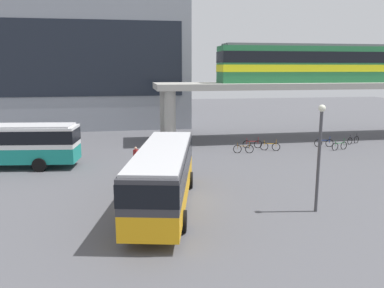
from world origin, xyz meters
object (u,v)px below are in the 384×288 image
bicycle_blue (324,143)px  bicycle_red (252,144)px  station_building (94,66)px  bus_main (163,171)px  bicycle_green (339,146)px  bicycle_brown (243,149)px  train (322,63)px  pedestrian_at_kerb (157,162)px  pedestrian_waiting_near_stop (136,158)px  bicycle_orange (270,146)px  bicycle_black (353,140)px  bus_secondary (1,142)px

bicycle_blue → bicycle_red: (-6.81, 0.61, 0.00)m
station_building → bus_main: (5.68, -32.86, -5.58)m
bus_main → bicycle_blue: bus_main is taller
bicycle_green → station_building: bearing=137.8°
bicycle_red → bicycle_brown: bearing=-126.5°
train → bus_main: 26.69m
bicycle_brown → bicycle_red: size_ratio=1.00×
train → bus_main: size_ratio=1.92×
bicycle_red → pedestrian_at_kerb: (-9.44, -7.35, 0.47)m
bus_main → pedestrian_waiting_near_stop: (-1.19, 8.74, -1.25)m
bicycle_blue → bicycle_green: size_ratio=1.02×
bicycle_orange → bicycle_brown: same height
pedestrian_waiting_near_stop → train: bearing=26.5°
bicycle_blue → bicycle_green: 1.71m
bicycle_black → bicycle_green: bearing=-139.7°
bus_secondary → bicycle_black: bus_secondary is taller
bus_secondary → bicycle_red: (20.59, 3.96, -1.63)m
bicycle_black → bicycle_blue: bearing=-166.5°
bicycle_orange → station_building: bearing=129.8°
bicycle_black → pedestrian_waiting_near_stop: bearing=-164.7°
bus_secondary → bicycle_blue: size_ratio=6.38×
station_building → bicycle_blue: station_building is taller
bicycle_blue → bus_main: bearing=-140.2°
bicycle_orange → bus_secondary: bearing=-173.1°
station_building → bus_secondary: station_building is taller
bus_main → bicycle_black: size_ratio=6.86×
bus_main → bicycle_green: 21.07m
bicycle_green → bicycle_brown: 8.96m
bicycle_green → pedestrian_at_kerb: 17.71m
pedestrian_waiting_near_stop → bus_secondary: bearing=170.7°
bus_main → bicycle_orange: bus_main is taller
pedestrian_waiting_near_stop → bus_main: bearing=-82.2°
train → pedestrian_at_kerb: (-18.14, -11.54, -6.95)m
bus_secondary → pedestrian_at_kerb: size_ratio=6.41×
bicycle_orange → bicycle_green: same height
bicycle_blue → bicycle_black: 3.62m
bicycle_orange → pedestrian_at_kerb: 12.24m
train → bicycle_orange: (-7.48, -5.54, -7.42)m
bus_main → bicycle_blue: bearing=39.8°
bicycle_orange → bicycle_brown: size_ratio=0.94×
station_building → bicycle_red: 25.13m
bicycle_brown → pedestrian_at_kerb: bearing=-146.1°
bicycle_red → bicycle_black: size_ratio=1.07×
bicycle_brown → station_building: bearing=124.0°
train → bus_secondary: size_ratio=1.93×
train → pedestrian_at_kerb: train is taller
bicycle_green → bus_secondary: bearing=-176.4°
bus_secondary → bicycle_orange: size_ratio=6.79×
bicycle_orange → pedestrian_waiting_near_stop: (-12.06, -4.22, 0.38)m
train → bicycle_green: 9.85m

